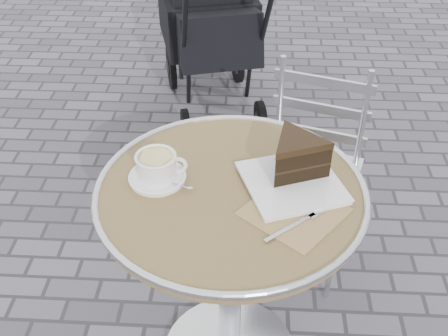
# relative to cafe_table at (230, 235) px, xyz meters

# --- Properties ---
(cafe_table) EXTENTS (0.72, 0.72, 0.74)m
(cafe_table) POSITION_rel_cafe_table_xyz_m (0.00, 0.00, 0.00)
(cafe_table) COLOR silver
(cafe_table) RESTS_ON ground
(cappuccino_set) EXTENTS (0.17, 0.15, 0.08)m
(cappuccino_set) POSITION_rel_cafe_table_xyz_m (-0.20, 0.03, 0.20)
(cappuccino_set) COLOR white
(cappuccino_set) RESTS_ON cafe_table
(cake_plate_set) EXTENTS (0.30, 0.40, 0.13)m
(cake_plate_set) POSITION_rel_cafe_table_xyz_m (0.17, 0.05, 0.22)
(cake_plate_set) COLOR #9A7954
(cake_plate_set) RESTS_ON cafe_table
(bistro_chair) EXTENTS (0.45, 0.45, 0.79)m
(bistro_chair) POSITION_rel_cafe_table_xyz_m (0.27, 0.55, -0.08)
(bistro_chair) COLOR silver
(bistro_chair) RESTS_ON ground
(baby_stroller) EXTENTS (0.65, 1.01, 0.98)m
(baby_stroller) POSITION_rel_cafe_table_xyz_m (-0.18, 1.66, -0.13)
(baby_stroller) COLOR black
(baby_stroller) RESTS_ON ground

